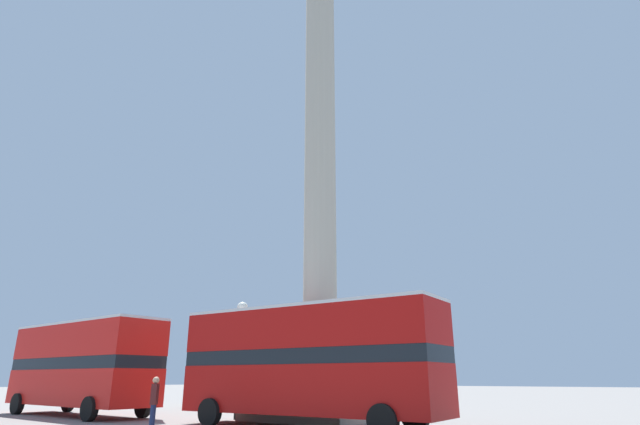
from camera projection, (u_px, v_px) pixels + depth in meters
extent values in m
plane|color=gray|center=(320.00, 420.00, 21.86)|extent=(200.00, 200.00, 0.00)
cube|color=#ADA593|center=(320.00, 405.00, 22.05)|extent=(5.21, 5.21, 1.22)
cube|color=#ADA593|center=(320.00, 376.00, 22.44)|extent=(3.75, 3.75, 1.22)
cube|color=#ADA593|center=(320.00, 348.00, 22.83)|extent=(2.29, 2.29, 1.22)
cylinder|color=#ADA593|center=(320.00, 124.00, 26.44)|extent=(1.61, 1.61, 21.72)
cube|color=red|center=(80.00, 387.00, 24.35)|extent=(10.22, 3.36, 1.63)
cube|color=black|center=(83.00, 364.00, 24.69)|extent=(10.21, 3.31, 0.55)
cube|color=red|center=(87.00, 342.00, 25.03)|extent=(10.22, 3.36, 1.57)
cube|color=silver|center=(89.00, 325.00, 25.30)|extent=(10.22, 3.36, 0.12)
cylinder|color=black|center=(143.00, 406.00, 23.01)|extent=(1.02, 0.38, 1.00)
cylinder|color=black|center=(89.00, 409.00, 21.07)|extent=(1.02, 0.38, 1.00)
cylinder|color=black|center=(68.00, 402.00, 27.12)|extent=(1.02, 0.38, 1.00)
cylinder|color=black|center=(17.00, 404.00, 25.17)|extent=(1.02, 0.38, 1.00)
cube|color=#A80F0C|center=(308.00, 389.00, 18.37)|extent=(10.49, 2.56, 1.71)
cube|color=black|center=(308.00, 357.00, 18.73)|extent=(10.49, 2.51, 0.55)
cube|color=#A80F0C|center=(308.00, 330.00, 19.05)|extent=(10.49, 2.56, 1.48)
cube|color=silver|center=(308.00, 309.00, 19.30)|extent=(10.49, 2.56, 0.12)
cylinder|color=black|center=(415.00, 416.00, 17.19)|extent=(1.00, 0.30, 1.00)
cylinder|color=black|center=(383.00, 421.00, 15.20)|extent=(1.00, 0.30, 1.00)
cylinder|color=black|center=(253.00, 409.00, 21.01)|extent=(1.00, 0.30, 1.00)
cylinder|color=black|center=(210.00, 412.00, 19.02)|extent=(1.00, 0.30, 1.00)
cube|color=#ADA593|center=(219.00, 383.00, 33.23)|extent=(3.89, 3.09, 2.79)
ellipsoid|color=brown|center=(221.00, 337.00, 34.19)|extent=(2.53, 1.39, 0.97)
cone|color=brown|center=(236.00, 330.00, 33.90)|extent=(1.02, 0.69, 1.02)
cylinder|color=brown|center=(222.00, 323.00, 34.48)|extent=(0.36, 0.36, 0.90)
sphere|color=brown|center=(223.00, 314.00, 34.67)|extent=(0.28, 0.28, 0.28)
cylinder|color=brown|center=(232.00, 353.00, 33.80)|extent=(0.20, 0.20, 1.15)
cylinder|color=brown|center=(228.00, 352.00, 33.34)|extent=(0.20, 0.20, 1.15)
cylinder|color=brown|center=(213.00, 353.00, 34.37)|extent=(0.20, 0.20, 1.15)
cylinder|color=brown|center=(209.00, 353.00, 33.91)|extent=(0.20, 0.20, 1.15)
cylinder|color=black|center=(237.00, 415.00, 22.02)|extent=(0.31, 0.31, 0.40)
cylinder|color=black|center=(240.00, 364.00, 22.69)|extent=(0.14, 0.14, 4.65)
sphere|color=white|center=(242.00, 307.00, 23.51)|extent=(0.51, 0.51, 0.51)
cylinder|color=#192347|center=(153.00, 418.00, 17.25)|extent=(0.14, 0.14, 0.86)
cylinder|color=#192347|center=(152.00, 418.00, 17.01)|extent=(0.14, 0.14, 0.86)
cube|color=#471919|center=(155.00, 394.00, 17.38)|extent=(0.44, 0.48, 0.68)
sphere|color=tan|center=(156.00, 380.00, 17.52)|extent=(0.23, 0.23, 0.23)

